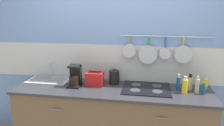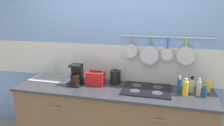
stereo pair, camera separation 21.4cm
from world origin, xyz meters
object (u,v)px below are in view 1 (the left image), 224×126
at_px(coffee_maker, 75,77).
at_px(toaster, 95,79).
at_px(bottle_cooking_wine, 203,89).
at_px(bottle_dish_soap, 206,84).
at_px(bottle_sesame_oil, 178,84).
at_px(bottle_vinegar, 197,85).
at_px(bottle_hot_sauce, 190,83).
at_px(kettle, 114,77).
at_px(bottle_olive_oil, 185,86).

xyz_separation_m(coffee_maker, toaster, (0.26, 0.06, -0.03)).
bearing_deg(bottle_cooking_wine, bottle_dish_soap, 69.50).
bearing_deg(bottle_sesame_oil, coffee_maker, -178.43).
bearing_deg(bottle_vinegar, coffee_maker, -179.24).
relative_size(bottle_sesame_oil, bottle_cooking_wine, 1.54).
bearing_deg(bottle_sesame_oil, bottle_vinegar, -4.07).
bearing_deg(bottle_cooking_wine, toaster, 176.71).
height_order(bottle_sesame_oil, bottle_cooking_wine, bottle_sesame_oil).
distance_m(bottle_vinegar, bottle_cooking_wine, 0.08).
bearing_deg(bottle_hot_sauce, bottle_sesame_oil, -153.85).
bearing_deg(bottle_sesame_oil, bottle_hot_sauce, 26.15).
bearing_deg(bottle_sesame_oil, kettle, 170.94).
relative_size(bottle_sesame_oil, bottle_olive_oil, 1.04).
xyz_separation_m(bottle_hot_sauce, bottle_vinegar, (0.07, -0.09, 0.00)).
bearing_deg(coffee_maker, bottle_sesame_oil, 1.57).
bearing_deg(bottle_cooking_wine, kettle, 170.24).
xyz_separation_m(bottle_sesame_oil, bottle_cooking_wine, (0.29, -0.06, -0.03)).
xyz_separation_m(bottle_cooking_wine, bottle_dish_soap, (0.07, 0.18, 0.01)).
bearing_deg(bottle_hot_sauce, coffee_maker, -175.75).
bearing_deg(bottle_sesame_oil, bottle_olive_oil, -38.63).
bearing_deg(kettle, bottle_hot_sauce, -3.42).
bearing_deg(bottle_vinegar, toaster, 178.47).
distance_m(bottle_hot_sauce, bottle_cooking_wine, 0.19).
distance_m(bottle_sesame_oil, bottle_hot_sauce, 0.17).
height_order(coffee_maker, bottle_vinegar, coffee_maker).
bearing_deg(bottle_sesame_oil, bottle_cooking_wine, -11.77).
relative_size(coffee_maker, bottle_hot_sauce, 1.41).
bearing_deg(bottle_cooking_wine, bottle_olive_oil, 179.06).
relative_size(coffee_maker, bottle_vinegar, 1.34).
distance_m(coffee_maker, bottle_sesame_oil, 1.34).
relative_size(coffee_maker, bottle_dish_soap, 1.80).
xyz_separation_m(toaster, bottle_cooking_wine, (1.37, -0.08, -0.03)).
bearing_deg(toaster, bottle_hot_sauce, 2.56).
bearing_deg(bottle_dish_soap, bottle_hot_sauce, -166.19).
bearing_deg(kettle, bottle_olive_oil, -11.82).
distance_m(toaster, bottle_cooking_wine, 1.37).
xyz_separation_m(bottle_olive_oil, bottle_cooking_wine, (0.22, -0.00, -0.03)).
bearing_deg(bottle_cooking_wine, bottle_hot_sauce, 135.40).
bearing_deg(bottle_dish_soap, kettle, 179.58).
bearing_deg(kettle, bottle_dish_soap, -0.42).
bearing_deg(toaster, bottle_olive_oil, -3.73).
relative_size(bottle_hot_sauce, bottle_vinegar, 0.95).
bearing_deg(bottle_vinegar, bottle_olive_oil, -165.23).
xyz_separation_m(toaster, bottle_sesame_oil, (1.08, -0.02, 0.01)).
bearing_deg(coffee_maker, bottle_cooking_wine, -0.81).
height_order(kettle, bottle_dish_soap, kettle).
relative_size(bottle_sesame_oil, bottle_dish_soap, 1.40).
bearing_deg(toaster, bottle_vinegar, -1.53).
bearing_deg(bottle_olive_oil, kettle, 168.18).
height_order(toaster, bottle_hot_sauce, bottle_hot_sauce).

